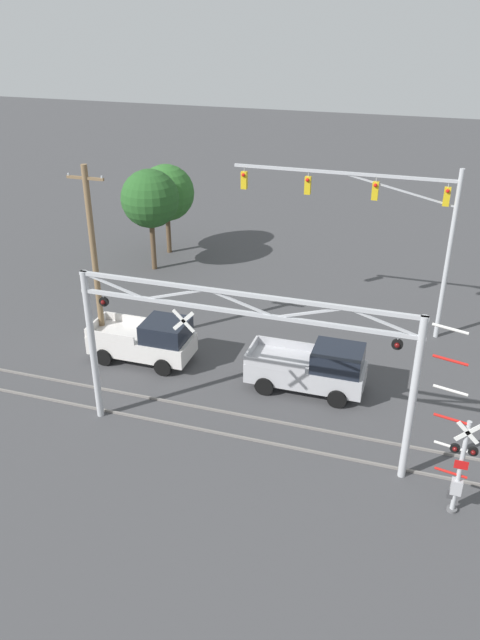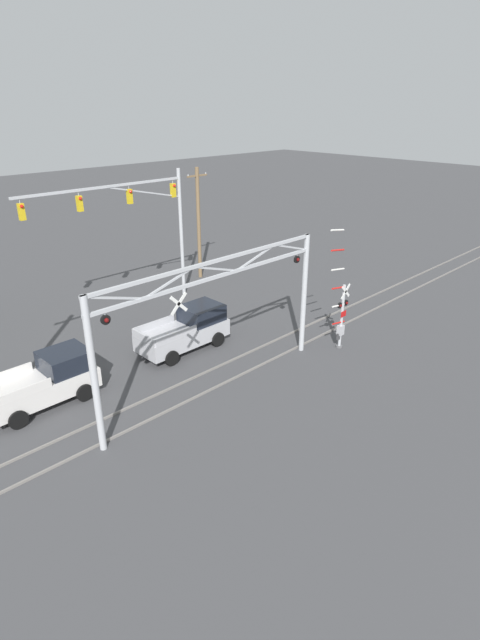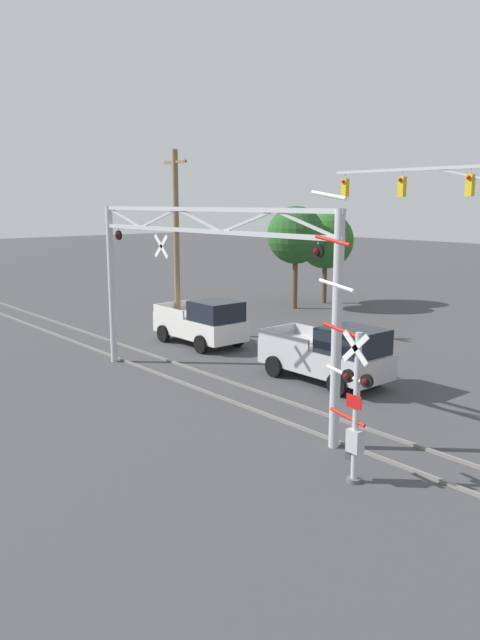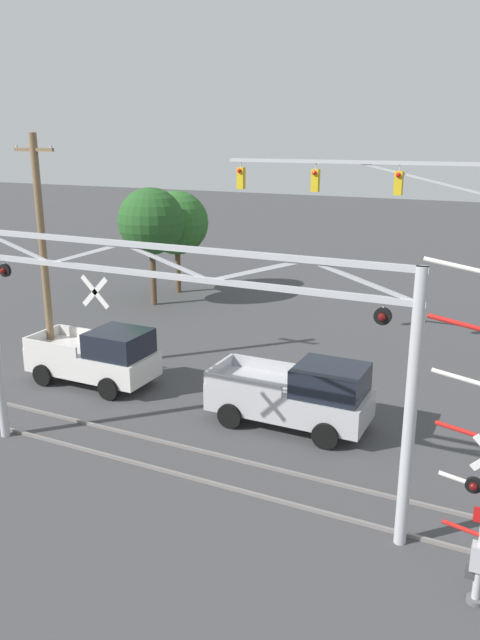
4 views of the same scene
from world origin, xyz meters
TOP-DOWN VIEW (x-y plane):
  - rail_track_near at (0.00, 17.21)m, footprint 80.00×0.08m
  - rail_track_far at (0.00, 18.65)m, footprint 80.00×0.08m
  - crossing_gantry at (-0.01, 16.93)m, footprint 12.58×0.30m
  - crossing_signal_mast at (7.80, 15.64)m, footprint 2.02×0.35m
  - pickup_truck_lead at (1.87, 21.55)m, footprint 5.16×2.33m
  - pickup_truck_following at (-6.16, 21.66)m, footprint 4.91×2.33m
  - utility_pole_left at (-8.74, 21.99)m, footprint 1.80×0.28m
  - background_tree_beyond_span at (-11.05, 35.43)m, footprint 3.71×3.71m
  - background_tree_far_left_verge at (-10.76, 32.35)m, footprint 3.60×3.60m

SIDE VIEW (x-z plane):
  - rail_track_near at x=0.00m, z-range 0.00..0.10m
  - rail_track_far at x=0.00m, z-range 0.00..0.10m
  - pickup_truck_following at x=-6.16m, z-range -0.02..2.21m
  - pickup_truck_lead at x=1.87m, z-range -0.02..2.21m
  - crossing_signal_mast at x=7.80m, z-range -1.34..5.61m
  - background_tree_beyond_span at x=-11.05m, z-range 1.14..7.18m
  - crossing_gantry at x=-0.01m, z-range 1.06..7.56m
  - background_tree_far_left_verge at x=-10.76m, z-range 1.40..7.84m
  - utility_pole_left at x=-8.74m, z-range 0.15..9.31m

